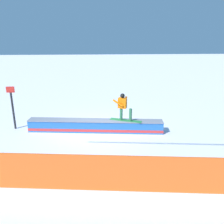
{
  "coord_description": "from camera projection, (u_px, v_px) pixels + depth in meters",
  "views": [
    {
      "loc": [
        0.03,
        10.72,
        4.44
      ],
      "look_at": [
        -0.75,
        1.1,
        1.36
      ],
      "focal_mm": 36.78,
      "sensor_mm": 36.0,
      "label": 1
    }
  ],
  "objects": [
    {
      "name": "trail_marker",
      "position": [
        13.0,
        107.0,
        11.55
      ],
      "size": [
        0.4,
        0.1,
        2.21
      ],
      "color": "#262628",
      "rests_on": "ground_plane"
    },
    {
      "name": "snowboarder",
      "position": [
        123.0,
        106.0,
        11.1
      ],
      "size": [
        1.56,
        0.89,
        1.35
      ],
      "color": "#2B8541",
      "rests_on": "grind_box"
    },
    {
      "name": "ground_plane",
      "position": [
        95.0,
        131.0,
        11.53
      ],
      "size": [
        120.0,
        120.0,
        0.0
      ],
      "primitive_type": "plane",
      "color": "white"
    },
    {
      "name": "grind_box",
      "position": [
        95.0,
        126.0,
        11.45
      ],
      "size": [
        6.69,
        1.42,
        0.61
      ],
      "color": "blue",
      "rests_on": "ground_plane"
    },
    {
      "name": "safety_fence",
      "position": [
        97.0,
        173.0,
        6.89
      ],
      "size": [
        10.73,
        1.42,
        1.19
      ],
      "primitive_type": "cube",
      "rotation": [
        0.0,
        0.0,
        -0.13
      ],
      "color": "orange",
      "rests_on": "ground_plane"
    }
  ]
}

